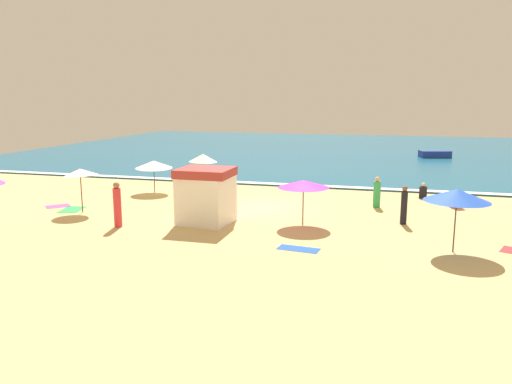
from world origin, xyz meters
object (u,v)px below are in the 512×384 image
(beachgoer_2, at_px, (456,200))
(beachgoer_4, at_px, (117,205))
(beachgoer_5, at_px, (377,193))
(beach_umbrella_7, at_px, (203,158))
(lifeguard_cabana, at_px, (206,195))
(beach_umbrella_1, at_px, (80,172))
(beachgoer_3, at_px, (423,192))
(beachgoer_0, at_px, (404,206))
(beach_umbrella_5, at_px, (207,173))
(beach_umbrella_3, at_px, (457,195))
(beach_umbrella_6, at_px, (154,164))
(beach_umbrella_2, at_px, (303,184))
(small_boat_0, at_px, (435,154))

(beachgoer_2, relative_size, beachgoer_4, 0.46)
(beachgoer_5, bearing_deg, beach_umbrella_7, 170.94)
(lifeguard_cabana, bearing_deg, beach_umbrella_7, 112.12)
(beach_umbrella_7, bearing_deg, beachgoer_5, -9.06)
(beach_umbrella_1, height_order, beach_umbrella_7, beach_umbrella_7)
(beach_umbrella_7, height_order, beachgoer_3, beach_umbrella_7)
(beach_umbrella_1, height_order, beachgoer_0, beach_umbrella_1)
(beach_umbrella_5, bearing_deg, beachgoer_2, 14.83)
(beach_umbrella_3, xyz_separation_m, beach_umbrella_5, (-11.20, 4.71, -0.32))
(beach_umbrella_6, relative_size, beachgoer_5, 1.78)
(beach_umbrella_7, bearing_deg, beach_umbrella_6, -160.94)
(beach_umbrella_7, bearing_deg, beachgoer_2, -2.46)
(beach_umbrella_3, height_order, beach_umbrella_7, beach_umbrella_3)
(beach_umbrella_2, bearing_deg, beachgoer_0, 16.75)
(beach_umbrella_1, distance_m, beachgoer_5, 14.62)
(lifeguard_cabana, distance_m, beach_umbrella_1, 6.59)
(beach_umbrella_5, bearing_deg, beachgoer_0, -6.01)
(beach_umbrella_2, bearing_deg, beachgoer_5, 56.49)
(beachgoer_2, relative_size, beachgoer_3, 1.04)
(beach_umbrella_5, distance_m, beach_umbrella_6, 5.27)
(beachgoer_0, xyz_separation_m, beachgoer_4, (-11.85, -3.72, 0.12))
(beach_umbrella_7, bearing_deg, beach_umbrella_3, -33.43)
(beach_umbrella_2, xyz_separation_m, beach_umbrella_6, (-9.70, 5.16, -0.16))
(beach_umbrella_6, bearing_deg, beach_umbrella_5, -33.12)
(lifeguard_cabana, height_order, beach_umbrella_5, lifeguard_cabana)
(lifeguard_cabana, bearing_deg, beach_umbrella_2, 11.38)
(beach_umbrella_3, bearing_deg, beach_umbrella_6, 154.07)
(beachgoer_0, distance_m, beachgoer_5, 3.46)
(beach_umbrella_5, relative_size, beachgoer_5, 1.32)
(beach_umbrella_5, relative_size, beachgoer_0, 1.21)
(beachgoer_2, relative_size, small_boat_0, 0.31)
(beach_umbrella_2, height_order, beach_umbrella_7, beach_umbrella_7)
(beach_umbrella_3, distance_m, beachgoer_4, 13.57)
(beach_umbrella_1, bearing_deg, beach_umbrella_5, 26.69)
(beach_umbrella_7, xyz_separation_m, beachgoer_2, (13.85, -0.60, -1.64))
(beach_umbrella_2, bearing_deg, beachgoer_3, 54.68)
(beach_umbrella_1, distance_m, beachgoer_3, 18.07)
(beach_umbrella_5, bearing_deg, beach_umbrella_7, 114.17)
(beach_umbrella_7, relative_size, beachgoer_5, 1.46)
(beachgoer_3, bearing_deg, beach_umbrella_5, -153.53)
(beach_umbrella_3, bearing_deg, beachgoer_2, 83.26)
(beach_umbrella_1, relative_size, beachgoer_3, 2.53)
(beachgoer_5, bearing_deg, beach_umbrella_2, -123.51)
(beach_umbrella_2, distance_m, beach_umbrella_5, 5.75)
(small_boat_0, bearing_deg, beach_umbrella_1, -123.37)
(beach_umbrella_6, relative_size, beachgoer_0, 1.63)
(beachgoer_0, bearing_deg, beachgoer_3, 79.81)
(beachgoer_3, xyz_separation_m, beachgoer_4, (-12.98, -10.03, 0.58))
(beachgoer_2, bearing_deg, beach_umbrella_6, -178.83)
(beach_umbrella_7, distance_m, small_boat_0, 25.39)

